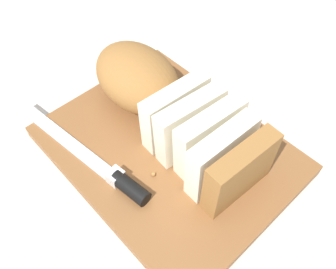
% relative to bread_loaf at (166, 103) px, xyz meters
% --- Properties ---
extents(ground_plane, '(3.00, 3.00, 0.00)m').
position_rel_bread_loaf_xyz_m(ground_plane, '(0.04, -0.03, -0.07)').
color(ground_plane, beige).
extents(cutting_board, '(0.37, 0.29, 0.02)m').
position_rel_bread_loaf_xyz_m(cutting_board, '(0.04, -0.03, -0.06)').
color(cutting_board, brown).
rests_on(cutting_board, ground_plane).
extents(bread_loaf, '(0.34, 0.14, 0.09)m').
position_rel_bread_loaf_xyz_m(bread_loaf, '(0.00, 0.00, 0.00)').
color(bread_loaf, '#996633').
rests_on(bread_loaf, cutting_board).
extents(bread_knife, '(0.29, 0.05, 0.02)m').
position_rel_bread_loaf_xyz_m(bread_knife, '(0.02, -0.13, -0.04)').
color(bread_knife, silver).
rests_on(bread_knife, cutting_board).
extents(crumb_near_knife, '(0.01, 0.01, 0.01)m').
position_rel_bread_loaf_xyz_m(crumb_near_knife, '(0.06, -0.08, -0.04)').
color(crumb_near_knife, '#A8753D').
rests_on(crumb_near_knife, cutting_board).
extents(crumb_near_loaf, '(0.00, 0.00, 0.00)m').
position_rel_bread_loaf_xyz_m(crumb_near_loaf, '(0.02, 0.03, -0.04)').
color(crumb_near_loaf, '#A8753D').
rests_on(crumb_near_loaf, cutting_board).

